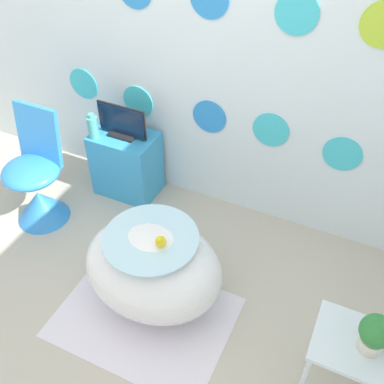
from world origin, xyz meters
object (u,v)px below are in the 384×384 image
at_px(chair, 37,188).
at_px(vase, 93,127).
at_px(bathtub, 153,268).
at_px(tv, 122,123).
at_px(potted_plant_left, 375,334).

height_order(chair, vase, chair).
bearing_deg(bathtub, vase, 140.42).
height_order(chair, tv, chair).
bearing_deg(tv, chair, -128.26).
xyz_separation_m(tv, vase, (-0.18, -0.10, -0.02)).
relative_size(chair, potted_plant_left, 4.01).
bearing_deg(chair, bathtub, -14.66).
relative_size(vase, potted_plant_left, 0.89).
bearing_deg(chair, tv, 51.74).
bearing_deg(tv, vase, -150.33).
bearing_deg(potted_plant_left, bathtub, 174.46).
distance_m(chair, potted_plant_left, 2.38).
xyz_separation_m(chair, vase, (0.24, 0.43, 0.33)).
height_order(bathtub, vase, vase).
xyz_separation_m(bathtub, vase, (-0.87, 0.72, 0.32)).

